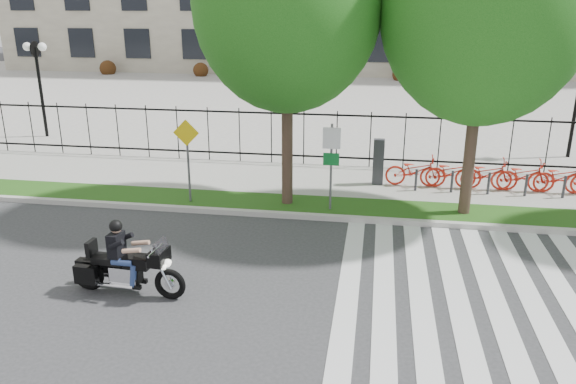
# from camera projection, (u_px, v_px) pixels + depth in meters

# --- Properties ---
(ground) EXTENTS (120.00, 120.00, 0.00)m
(ground) POSITION_uv_depth(u_px,v_px,m) (246.00, 285.00, 12.16)
(ground) COLOR #313133
(ground) RESTS_ON ground
(curb) EXTENTS (60.00, 0.20, 0.15)m
(curb) POSITION_uv_depth(u_px,v_px,m) (279.00, 215.00, 15.97)
(curb) COLOR #B5B3AA
(curb) RESTS_ON ground
(grass_verge) EXTENTS (60.00, 1.50, 0.15)m
(grass_verge) POSITION_uv_depth(u_px,v_px,m) (284.00, 205.00, 16.77)
(grass_verge) COLOR #234D13
(grass_verge) RESTS_ON ground
(sidewalk) EXTENTS (60.00, 3.50, 0.15)m
(sidewalk) POSITION_uv_depth(u_px,v_px,m) (297.00, 180.00, 19.10)
(sidewalk) COLOR gray
(sidewalk) RESTS_ON ground
(plaza) EXTENTS (80.00, 34.00, 0.10)m
(plaza) POSITION_uv_depth(u_px,v_px,m) (337.00, 98.00, 35.51)
(plaza) COLOR gray
(plaza) RESTS_ON ground
(crosswalk_stripes) EXTENTS (5.70, 8.00, 0.01)m
(crosswalk_stripes) POSITION_uv_depth(u_px,v_px,m) (477.00, 303.00, 11.43)
(crosswalk_stripes) COLOR silver
(crosswalk_stripes) RESTS_ON ground
(iron_fence) EXTENTS (30.00, 0.06, 2.00)m
(iron_fence) POSITION_uv_depth(u_px,v_px,m) (304.00, 137.00, 20.39)
(iron_fence) COLOR black
(iron_fence) RESTS_ON sidewalk
(lamp_post_left) EXTENTS (1.06, 0.70, 4.25)m
(lamp_post_left) POSITION_uv_depth(u_px,v_px,m) (37.00, 66.00, 24.17)
(lamp_post_left) COLOR black
(lamp_post_left) RESTS_ON ground
(street_tree_1) EXTENTS (5.10, 5.10, 8.58)m
(street_tree_1) POSITION_uv_depth(u_px,v_px,m) (287.00, 3.00, 14.91)
(street_tree_1) COLOR #3E2B21
(street_tree_1) RESTS_ON grass_verge
(street_tree_2) EXTENTS (5.35, 5.35, 8.69)m
(street_tree_2) POSITION_uv_depth(u_px,v_px,m) (486.00, 5.00, 14.15)
(street_tree_2) COLOR #3E2B21
(street_tree_2) RESTS_ON grass_verge
(bike_share_station) EXTENTS (10.03, 0.87, 1.50)m
(bike_share_station) POSITION_uv_depth(u_px,v_px,m) (539.00, 176.00, 17.51)
(bike_share_station) COLOR #2D2D33
(bike_share_station) RESTS_ON sidewalk
(sign_pole_regulatory) EXTENTS (0.50, 0.09, 2.50)m
(sign_pole_regulatory) POSITION_uv_depth(u_px,v_px,m) (331.00, 156.00, 15.67)
(sign_pole_regulatory) COLOR #59595B
(sign_pole_regulatory) RESTS_ON grass_verge
(sign_pole_warning) EXTENTS (0.78, 0.09, 2.49)m
(sign_pole_warning) POSITION_uv_depth(u_px,v_px,m) (187.00, 150.00, 16.31)
(sign_pole_warning) COLOR #59595B
(sign_pole_warning) RESTS_ON grass_verge
(motorcycle_rider) EXTENTS (2.57, 0.78, 1.98)m
(motorcycle_rider) POSITION_uv_depth(u_px,v_px,m) (126.00, 265.00, 11.61)
(motorcycle_rider) COLOR black
(motorcycle_rider) RESTS_ON ground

